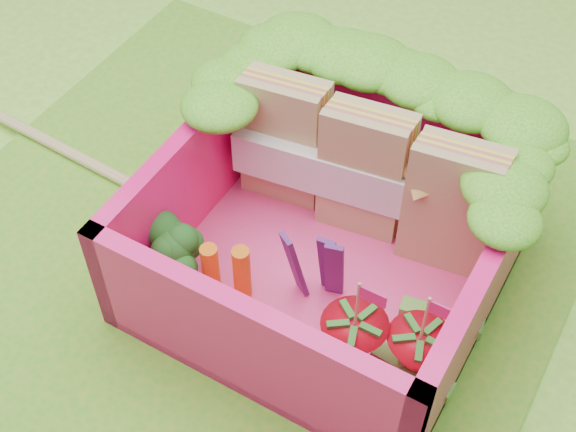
% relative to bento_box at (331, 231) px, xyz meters
% --- Properties ---
extents(ground, '(14.00, 14.00, 0.00)m').
position_rel_bento_box_xyz_m(ground, '(-0.38, -0.01, -0.31)').
color(ground, '#79C337').
rests_on(ground, ground).
extents(placemat, '(2.60, 2.60, 0.03)m').
position_rel_bento_box_xyz_m(placemat, '(-0.38, -0.01, -0.29)').
color(placemat, '#57AD27').
rests_on(placemat, ground).
extents(bento_floor, '(1.30, 1.30, 0.05)m').
position_rel_bento_box_xyz_m(bento_floor, '(0.00, -0.00, -0.25)').
color(bento_floor, '#F43E86').
rests_on(bento_floor, placemat).
extents(bento_box, '(1.30, 1.30, 0.55)m').
position_rel_bento_box_xyz_m(bento_box, '(0.00, 0.00, 0.00)').
color(bento_box, '#FF1574').
rests_on(bento_box, placemat).
extents(lettuce_ruffle, '(1.43, 0.77, 0.11)m').
position_rel_bento_box_xyz_m(lettuce_ruffle, '(0.00, 0.48, 0.33)').
color(lettuce_ruffle, '#318818').
rests_on(lettuce_ruffle, bento_box).
extents(sandwich_stack, '(1.11, 0.32, 0.61)m').
position_rel_bento_box_xyz_m(sandwich_stack, '(0.01, 0.28, 0.07)').
color(sandwich_stack, tan).
rests_on(sandwich_stack, bento_floor).
extents(broccoli, '(0.34, 0.34, 0.26)m').
position_rel_bento_box_xyz_m(broccoli, '(-0.49, -0.33, -0.04)').
color(broccoli, '#6EA851').
rests_on(broccoli, bento_floor).
extents(carrot_sticks, '(0.19, 0.11, 0.27)m').
position_rel_bento_box_xyz_m(carrot_sticks, '(-0.28, -0.31, -0.09)').
color(carrot_sticks, orange).
rests_on(carrot_sticks, bento_floor).
extents(purple_wedges, '(0.21, 0.11, 0.38)m').
position_rel_bento_box_xyz_m(purple_wedges, '(0.03, -0.15, -0.04)').
color(purple_wedges, '#4D1B5F').
rests_on(purple_wedges, bento_floor).
extents(strawberry_left, '(0.24, 0.24, 0.48)m').
position_rel_bento_box_xyz_m(strawberry_left, '(0.28, -0.35, -0.10)').
color(strawberry_left, red).
rests_on(strawberry_left, bento_floor).
extents(strawberry_right, '(0.24, 0.24, 0.48)m').
position_rel_bento_box_xyz_m(strawberry_right, '(0.50, -0.28, -0.10)').
color(strawberry_right, red).
rests_on(strawberry_right, bento_floor).
extents(snap_peas, '(0.56, 0.58, 0.05)m').
position_rel_bento_box_xyz_m(snap_peas, '(0.40, -0.23, -0.20)').
color(snap_peas, '#55A032').
rests_on(snap_peas, bento_floor).
extents(chopsticks, '(2.30, 0.17, 0.04)m').
position_rel_bento_box_xyz_m(chopsticks, '(-1.47, 0.01, -0.26)').
color(chopsticks, tan).
rests_on(chopsticks, placemat).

